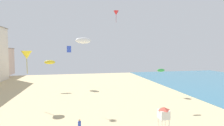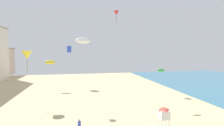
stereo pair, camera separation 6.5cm
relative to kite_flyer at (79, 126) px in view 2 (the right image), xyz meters
The scene contains 8 objects.
kite_flyer is the anchor object (origin of this frame).
lifeguard_stand 9.64m from the kite_flyer, ahead, with size 1.10×1.10×2.55m.
kite_green_parafoil 14.99m from the kite_flyer, 25.44° to the left, with size 1.27×0.35×0.50m.
kite_blue_box_2 27.35m from the kite_flyer, 94.66° to the left, with size 1.03×1.03×1.61m.
kite_white_parafoil_2 9.86m from the kite_flyer, 78.38° to the left, with size 1.87×0.52×0.73m.
kite_yellow_parafoil 24.54m from the kite_flyer, 105.48° to the left, with size 2.41×0.67×0.94m.
kite_yellow_delta 15.81m from the kite_flyer, 125.66° to the left, with size 1.63×1.63×3.70m.
kite_red_delta_2 29.57m from the kite_flyer, 67.32° to the left, with size 1.23×1.23×2.79m.
Camera 2 is at (-0.16, -8.93, 8.90)m, focal length 26.98 mm.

